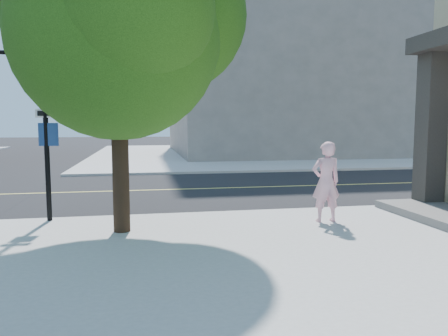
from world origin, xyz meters
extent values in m
plane|color=black|center=(0.00, 0.00, 0.00)|extent=(140.00, 140.00, 0.00)
cube|color=black|center=(0.00, 4.50, 0.01)|extent=(140.00, 9.00, 0.01)
cube|color=#ACACAC|center=(13.50, 21.50, 0.06)|extent=(29.00, 25.00, 0.12)
cube|color=#35302B|center=(9.70, -0.50, 2.22)|extent=(0.55, 0.55, 4.20)
cube|color=slate|center=(14.00, 22.00, 7.12)|extent=(18.00, 16.00, 14.00)
imported|color=#F1ADBD|center=(6.43, -1.53, 1.00)|extent=(0.64, 0.42, 1.76)
cylinder|color=black|center=(2.07, -1.59, 1.76)|extent=(0.33, 0.33, 3.28)
sphere|color=#295613|center=(2.07, -1.59, 3.94)|extent=(4.00, 4.00, 4.00)
sphere|color=#295613|center=(3.16, -1.05, 4.49)|extent=(3.09, 3.09, 3.09)
sphere|color=#295613|center=(1.16, -0.86, 4.67)|extent=(2.91, 2.91, 2.91)
sphere|color=#295613|center=(2.43, -2.59, 4.22)|extent=(2.73, 2.73, 2.73)
cylinder|color=black|center=(0.43, -0.30, 2.03)|extent=(0.11, 0.11, 3.83)
cube|color=white|center=(0.48, -0.32, 2.49)|extent=(0.50, 0.04, 0.18)
cube|color=navy|center=(0.48, -0.32, 2.03)|extent=(0.41, 0.04, 0.50)
imported|color=black|center=(0.43, -0.30, 3.22)|extent=(0.15, 0.18, 0.91)
camera|label=1|loc=(2.51, -10.24, 2.25)|focal=34.37mm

